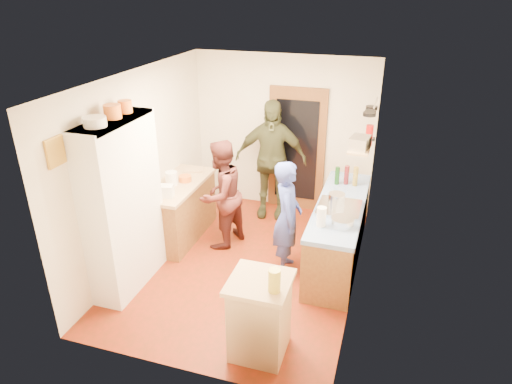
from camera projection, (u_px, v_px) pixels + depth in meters
The scene contains 44 objects.
floor at pixel (245, 265), 6.41m from camera, with size 3.00×4.00×0.02m, color maroon.
ceiling at pixel (243, 76), 5.30m from camera, with size 3.00×4.00×0.02m, color silver.
wall_back at pixel (283, 134), 7.59m from camera, with size 3.00×0.02×2.60m, color beige.
wall_front at pixel (173, 264), 4.11m from camera, with size 3.00×0.02×2.60m, color beige.
wall_left at pixel (140, 166), 6.26m from camera, with size 0.02×4.00×2.60m, color beige.
wall_right at pixel (364, 194), 5.44m from camera, with size 0.02×4.00×2.60m, color beige.
door_frame at pixel (297, 150), 7.59m from camera, with size 0.95×0.06×2.10m, color brown.
door_glass at pixel (296, 151), 7.56m from camera, with size 0.70×0.02×1.70m, color black.
hutch_body at pixel (123, 206), 5.60m from camera, with size 0.40×1.20×2.20m, color white.
hutch_top_shelf at pixel (112, 121), 5.14m from camera, with size 0.40×1.14×0.04m, color white.
plate_stack at pixel (95, 122), 4.86m from camera, with size 0.25×0.25×0.10m, color white.
orange_pot_a at pixel (112, 112), 5.13m from camera, with size 0.20×0.20×0.16m, color orange.
orange_pot_b at pixel (125, 106), 5.36m from camera, with size 0.16×0.16×0.15m, color orange.
left_counter_base at pixel (180, 211), 6.94m from camera, with size 0.60×1.40×0.85m, color brown.
left_counter_top at pixel (178, 185), 6.75m from camera, with size 0.64×1.44×0.05m, color tan.
toaster at pixel (165, 191), 6.28m from camera, with size 0.22×0.15×0.17m, color white.
kettle at pixel (172, 178), 6.64m from camera, with size 0.18×0.18×0.20m, color white.
orange_bowl at pixel (185, 178), 6.78m from camera, with size 0.19×0.19×0.08m, color orange.
chopping_board at pixel (194, 170), 7.18m from camera, with size 0.30×0.22×0.03m, color tan.
right_counter_base at pixel (338, 234), 6.33m from camera, with size 0.60×2.20×0.84m, color brown.
right_counter_top at pixel (341, 205), 6.14m from camera, with size 0.62×2.22×0.06m, color #0E45AC.
hob at pixel (339, 208), 5.96m from camera, with size 0.55×0.58×0.04m, color silver.
pot_on_hob at pixel (337, 199), 6.00m from camera, with size 0.22×0.22×0.14m, color silver.
bottle_a at pixel (337, 176), 6.65m from camera, with size 0.07×0.07×0.26m, color #143F14.
bottle_b at pixel (347, 175), 6.65m from camera, with size 0.07×0.07×0.28m, color #591419.
bottle_c at pixel (355, 176), 6.60m from camera, with size 0.07×0.07×0.29m, color olive.
paper_towel at pixel (321, 217), 5.51m from camera, with size 0.11×0.11×0.25m, color white.
mixing_bowl at pixel (342, 222), 5.54m from camera, with size 0.28×0.28×0.11m, color silver.
island_base at pixel (260, 318), 4.74m from camera, with size 0.55×0.55×0.86m, color tan.
island_top at pixel (260, 282), 4.55m from camera, with size 0.62×0.62×0.05m, color tan.
cutting_board at pixel (257, 278), 4.60m from camera, with size 0.35×0.28×0.02m, color white.
oil_jar at pixel (274, 280), 4.33m from camera, with size 0.12×0.12×0.24m, color #AD9E2D.
pan_rail at pixel (376, 102), 6.46m from camera, with size 0.02×0.02×0.65m, color silver.
pan_hang_a at pixel (369, 114), 6.38m from camera, with size 0.18×0.18×0.05m, color black.
pan_hang_b at pixel (370, 112), 6.56m from camera, with size 0.16×0.16×0.05m, color black.
pan_hang_c at pixel (372, 108), 6.73m from camera, with size 0.17×0.17×0.05m, color black.
wall_shelf at pixel (359, 149), 5.70m from camera, with size 0.26×0.42×0.03m, color tan.
radio at pixel (360, 143), 5.66m from camera, with size 0.22×0.30×0.15m, color silver.
ext_bracket at pixel (373, 139), 6.86m from camera, with size 0.06×0.10×0.04m, color black.
fire_extinguisher at pixel (369, 136), 6.85m from camera, with size 0.11×0.11×0.32m, color red.
picture_frame at pixel (55, 152), 4.60m from camera, with size 0.03×0.25×0.30m, color gold.
person_hob at pixel (290, 218), 5.97m from camera, with size 0.57×0.38×1.58m, color #33429A.
person_left at pixel (224, 194), 6.58m from camera, with size 0.79×0.62×1.63m, color #491F1C.
person_back at pixel (272, 160), 7.37m from camera, with size 1.16×0.48×1.97m, color #353720.
Camera 1 is at (1.76, -5.08, 3.62)m, focal length 32.00 mm.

